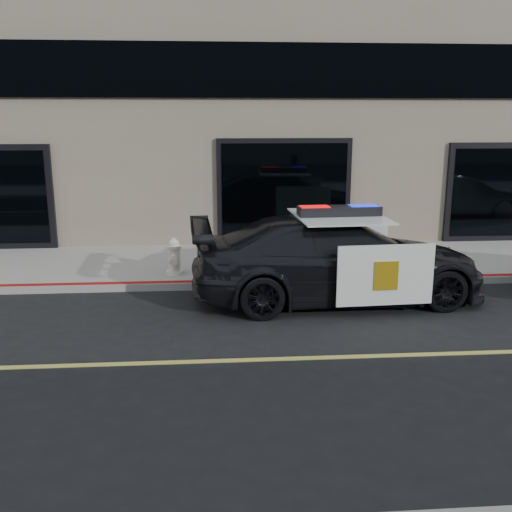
{
  "coord_description": "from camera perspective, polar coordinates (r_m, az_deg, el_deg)",
  "views": [
    {
      "loc": [
        -2.83,
        -7.57,
        3.41
      ],
      "look_at": [
        -2.08,
        2.2,
        1.0
      ],
      "focal_mm": 40.0,
      "sensor_mm": 36.0,
      "label": 1
    }
  ],
  "objects": [
    {
      "name": "ground",
      "position": [
        8.77,
        15.04,
        -9.56
      ],
      "size": [
        120.0,
        120.0,
        0.0
      ],
      "primitive_type": "plane",
      "color": "black",
      "rests_on": "ground"
    },
    {
      "name": "fire_hydrant",
      "position": [
        12.12,
        -8.18,
        -0.13
      ],
      "size": [
        0.36,
        0.5,
        0.79
      ],
      "color": "silver",
      "rests_on": "sidewalk_n"
    },
    {
      "name": "sidewalk_n",
      "position": [
        13.55,
        7.84,
        -0.57
      ],
      "size": [
        60.0,
        3.5,
        0.15
      ],
      "primitive_type": "cube",
      "color": "gray",
      "rests_on": "ground"
    },
    {
      "name": "building_n",
      "position": [
        18.48,
        4.85,
        21.82
      ],
      "size": [
        60.0,
        7.0,
        12.0
      ],
      "primitive_type": "cube",
      "color": "#756856",
      "rests_on": "ground"
    },
    {
      "name": "police_car",
      "position": [
        10.85,
        8.17,
        -0.21
      ],
      "size": [
        2.85,
        5.73,
        1.8
      ],
      "color": "black",
      "rests_on": "ground"
    }
  ]
}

